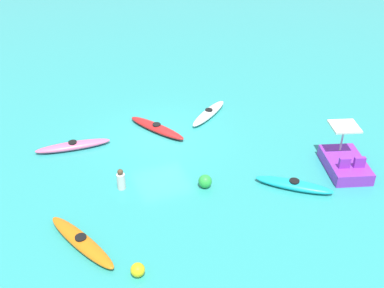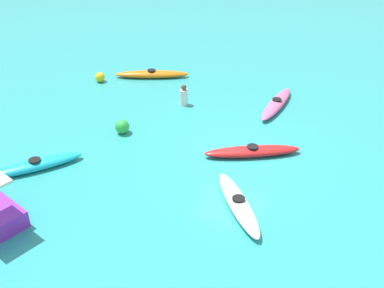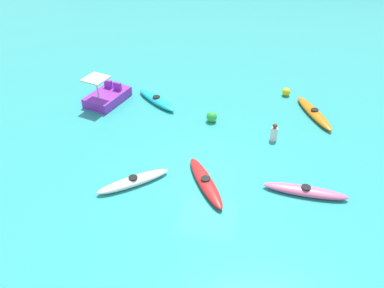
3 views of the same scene
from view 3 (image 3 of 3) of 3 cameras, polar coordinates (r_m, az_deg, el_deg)
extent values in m
plane|color=teal|center=(16.97, 2.42, -4.26)|extent=(600.00, 600.00, 0.00)
ellipsoid|color=red|center=(16.35, 1.90, -5.32)|extent=(2.11, 3.14, 0.32)
cylinder|color=black|center=(16.23, 1.91, -4.83)|extent=(0.52, 0.52, 0.05)
ellipsoid|color=pink|center=(16.54, 15.50, -6.32)|extent=(3.26, 0.80, 0.32)
cylinder|color=black|center=(16.42, 15.61, -5.84)|extent=(0.39, 0.39, 0.05)
ellipsoid|color=orange|center=(21.59, 16.64, 4.16)|extent=(1.93, 3.34, 0.32)
cylinder|color=black|center=(21.50, 16.73, 4.58)|extent=(0.50, 0.50, 0.05)
ellipsoid|color=#19B7C6|center=(21.93, -4.96, 6.13)|extent=(2.67, 2.39, 0.32)
cylinder|color=black|center=(21.84, -4.99, 6.55)|extent=(0.54, 0.54, 0.05)
ellipsoid|color=white|center=(16.55, -8.16, -5.15)|extent=(2.72, 2.31, 0.32)
cylinder|color=black|center=(16.43, -8.21, -4.66)|extent=(0.51, 0.51, 0.05)
cube|color=purple|center=(22.39, -11.68, 6.41)|extent=(2.14, 2.74, 0.50)
cube|color=purple|center=(22.38, -10.36, 7.92)|extent=(0.47, 0.28, 0.44)
cube|color=purple|center=(22.72, -11.60, 8.21)|extent=(0.47, 0.28, 0.44)
cylinder|color=#B2B2B7|center=(21.55, -13.05, 7.44)|extent=(0.08, 0.08, 1.10)
cube|color=silver|center=(21.29, -13.26, 8.84)|extent=(1.38, 1.38, 0.08)
sphere|color=yellow|center=(23.10, 13.00, 7.10)|extent=(0.45, 0.45, 0.45)
sphere|color=green|center=(20.21, 2.77, 3.81)|extent=(0.52, 0.52, 0.52)
cylinder|color=silver|center=(19.16, 11.34, 1.38)|extent=(0.32, 0.32, 0.65)
sphere|color=brown|center=(18.92, 11.49, 2.50)|extent=(0.22, 0.22, 0.22)
camera|label=1|loc=(30.50, 20.62, 33.62)|focal=43.19mm
camera|label=2|loc=(17.08, -49.13, 15.42)|focal=42.31mm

